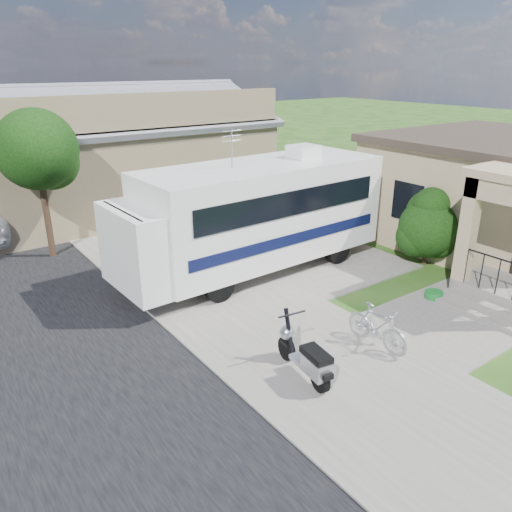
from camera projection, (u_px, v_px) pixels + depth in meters
ground at (339, 338)px, 11.18m from camera, size 120.00×120.00×0.00m
sidewalk_slab at (125, 231)px, 18.18m from camera, size 4.00×80.00×0.06m
driveway_slab at (271, 262)px, 15.39m from camera, size 7.00×6.00×0.05m
walk_slab at (458, 317)px, 12.04m from camera, size 4.00×3.00×0.05m
house at (505, 192)px, 16.45m from camera, size 9.47×7.80×3.54m
warehouse at (107, 159)px, 21.02m from camera, size 12.50×8.40×5.04m
street_tree_a at (40, 153)px, 14.83m from camera, size 2.44×2.40×4.58m
motorhome at (254, 213)px, 14.17m from camera, size 8.12×2.86×4.12m
shrub at (428, 225)px, 14.92m from camera, size 1.95×1.86×2.39m
scooter at (306, 357)px, 9.52m from camera, size 0.67×1.74×1.15m
bicycle at (377, 329)px, 10.60m from camera, size 0.50×1.58×0.94m
garden_hose at (434, 296)px, 12.95m from camera, size 0.45×0.45×0.20m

